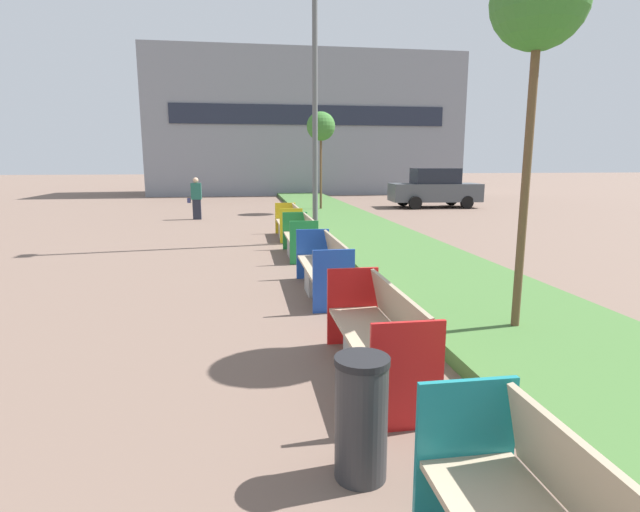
# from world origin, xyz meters

# --- Properties ---
(planter_grass_strip) EXTENTS (2.80, 120.00, 0.18)m
(planter_grass_strip) POSITION_xyz_m (3.20, 12.00, 0.09)
(planter_grass_strip) COLOR #426B33
(planter_grass_strip) RESTS_ON ground
(building_backdrop) EXTENTS (20.59, 6.69, 9.15)m
(building_backdrop) POSITION_xyz_m (4.00, 37.79, 4.57)
(building_backdrop) COLOR gray
(building_backdrop) RESTS_ON ground
(bench_red_frame) EXTENTS (0.65, 2.09, 0.94)m
(bench_red_frame) POSITION_xyz_m (0.94, 7.08, 0.37)
(bench_red_frame) COLOR #9E9B96
(bench_red_frame) RESTS_ON ground
(bench_blue_frame) EXTENTS (0.65, 2.25, 0.94)m
(bench_blue_frame) POSITION_xyz_m (0.94, 10.48, 0.37)
(bench_blue_frame) COLOR #9E9B96
(bench_blue_frame) RESTS_ON ground
(bench_green_frame) EXTENTS (0.65, 1.93, 0.94)m
(bench_green_frame) POSITION_xyz_m (0.94, 13.87, 0.36)
(bench_green_frame) COLOR #9E9B96
(bench_green_frame) RESTS_ON ground
(bench_yellow_frame) EXTENTS (0.65, 1.91, 0.94)m
(bench_yellow_frame) POSITION_xyz_m (0.94, 16.73, 0.36)
(bench_yellow_frame) COLOR #9E9B96
(bench_yellow_frame) RESTS_ON ground
(litter_bin) EXTENTS (0.38, 0.38, 0.89)m
(litter_bin) POSITION_xyz_m (0.39, 5.51, 0.45)
(litter_bin) COLOR #2D2D30
(litter_bin) RESTS_ON ground
(street_lamp_post) EXTENTS (0.24, 0.44, 9.16)m
(street_lamp_post) POSITION_xyz_m (1.55, 15.75, 4.97)
(street_lamp_post) COLOR #56595B
(street_lamp_post) RESTS_ON ground
(sapling_tree_near) EXTENTS (1.08, 1.08, 4.50)m
(sapling_tree_near) POSITION_xyz_m (2.94, 7.93, 3.90)
(sapling_tree_near) COLOR brown
(sapling_tree_near) RESTS_ON ground
(sapling_tree_far) EXTENTS (1.20, 1.20, 4.23)m
(sapling_tree_far) POSITION_xyz_m (2.94, 23.65, 3.59)
(sapling_tree_far) COLOR brown
(sapling_tree_far) RESTS_ON ground
(pedestrian_walking) EXTENTS (0.53, 0.24, 1.59)m
(pedestrian_walking) POSITION_xyz_m (-2.13, 21.93, 0.80)
(pedestrian_walking) COLOR #232633
(pedestrian_walking) RESTS_ON ground
(parked_car_distant) EXTENTS (4.32, 2.08, 1.86)m
(parked_car_distant) POSITION_xyz_m (8.72, 25.34, 0.91)
(parked_car_distant) COLOR #474C51
(parked_car_distant) RESTS_ON ground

